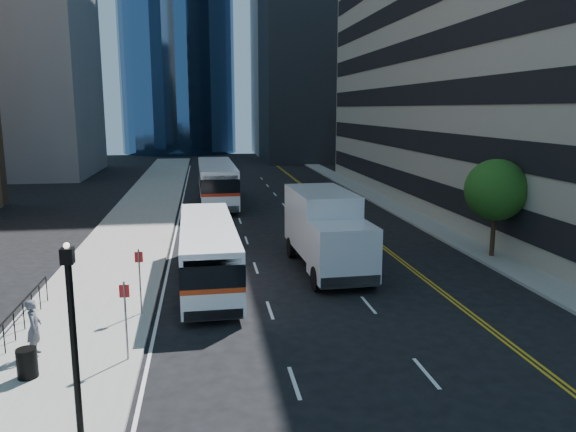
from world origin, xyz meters
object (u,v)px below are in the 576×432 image
at_px(trash_can, 27,363).
at_px(pedestrian, 34,328).
at_px(street_tree, 496,190).
at_px(box_truck, 326,230).
at_px(lamp_post, 73,332).
at_px(bus_rear, 217,182).
at_px(bus_front, 208,251).

distance_m(trash_can, pedestrian, 1.63).
height_order(street_tree, box_truck, street_tree).
bearing_deg(lamp_post, trash_can, 123.27).
xyz_separation_m(box_truck, pedestrian, (-11.19, -8.46, -0.93)).
height_order(street_tree, bus_rear, street_tree).
height_order(box_truck, trash_can, box_truck).
relative_size(lamp_post, bus_rear, 0.35).
relative_size(bus_front, box_truck, 1.35).
distance_m(bus_rear, box_truck, 21.14).
distance_m(bus_rear, trash_can, 31.25).
bearing_deg(bus_front, pedestrian, -129.08).
distance_m(lamp_post, trash_can, 4.39).
distance_m(street_tree, bus_rear, 24.26).
xyz_separation_m(bus_front, pedestrian, (-5.46, -7.07, -0.46)).
bearing_deg(trash_can, lamp_post, -56.73).
bearing_deg(box_truck, pedestrian, -145.28).
distance_m(street_tree, trash_can, 23.02).
bearing_deg(bus_rear, bus_front, -93.58).
bearing_deg(box_truck, street_tree, 2.60).
height_order(street_tree, lamp_post, street_tree).
bearing_deg(street_tree, box_truck, -175.04).
height_order(bus_rear, pedestrian, bus_rear).
distance_m(bus_rear, pedestrian, 29.76).
bearing_deg(trash_can, bus_rear, 78.52).
height_order(lamp_post, trash_can, lamp_post).
xyz_separation_m(bus_front, trash_can, (-5.26, -8.62, -0.93)).
bearing_deg(street_tree, trash_can, -151.75).
distance_m(street_tree, lamp_post, 22.82).
height_order(trash_can, pedestrian, pedestrian).
height_order(lamp_post, bus_rear, lamp_post).
xyz_separation_m(lamp_post, bus_front, (3.16, 11.82, -1.21)).
relative_size(lamp_post, pedestrian, 2.52).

